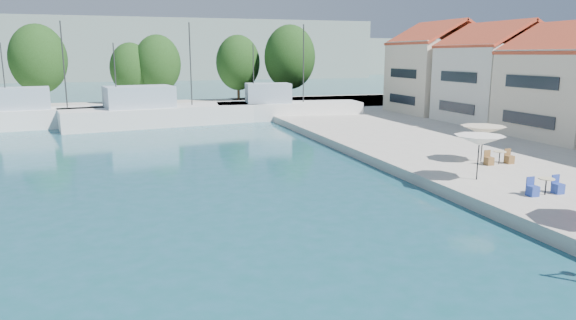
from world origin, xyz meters
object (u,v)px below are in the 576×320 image
object	(u,v)px
trawler_03	(167,114)
umbrella_white	(479,140)
trawler_02	(47,116)
trawler_04	(286,109)
umbrella_cream	(483,130)

from	to	relation	value
trawler_03	umbrella_white	xyz separation A→B (m)	(12.77, -30.47, 1.53)
trawler_02	trawler_04	xyz separation A→B (m)	(23.22, -1.01, -0.00)
trawler_04	trawler_02	bearing A→B (deg)	-175.88
trawler_03	trawler_04	bearing A→B (deg)	-8.42
umbrella_cream	trawler_03	bearing A→B (deg)	120.70
trawler_04	umbrella_white	world-z (taller)	trawler_04
trawler_03	umbrella_white	bearing A→B (deg)	-76.81
trawler_02	trawler_04	world-z (taller)	same
trawler_02	trawler_03	distance (m)	10.97
trawler_04	trawler_03	bearing A→B (deg)	-172.26
trawler_03	trawler_04	distance (m)	12.32
trawler_03	trawler_02	bearing A→B (deg)	163.89
trawler_04	umbrella_cream	distance (m)	27.29
trawler_02	umbrella_white	bearing A→B (deg)	-61.65
trawler_04	umbrella_white	size ratio (longest dim) A/B	6.23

